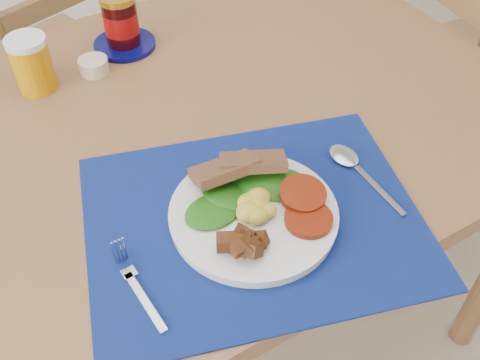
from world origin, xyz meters
The scene contains 10 objects.
table centered at (0.00, 0.20, 0.67)m, with size 1.40×0.90×0.75m.
chair_far centered at (-0.03, 0.94, 0.57)m, with size 0.52×0.51×1.13m.
chair_end centered at (0.90, 0.29, 0.62)m, with size 0.50×0.52×1.24m.
placemat centered at (0.02, -0.07, 0.75)m, with size 0.51×0.40×0.00m, color black.
breakfast_plate centered at (0.02, -0.07, 0.77)m, with size 0.26×0.26×0.06m.
fork centered at (-0.18, -0.09, 0.76)m, with size 0.02×0.16×0.00m.
spoon centered at (0.23, -0.06, 0.76)m, with size 0.04×0.18×0.01m.
juice_glass centered at (-0.16, 0.44, 0.80)m, with size 0.07×0.07×0.10m, color #C37A05.
ramekin centered at (-0.05, 0.43, 0.76)m, with size 0.06×0.06×0.03m, color beige.
jam_on_saucer centered at (0.04, 0.49, 0.80)m, with size 0.13×0.13×0.12m.
Camera 1 is at (-0.28, -0.54, 1.42)m, focal length 42.00 mm.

